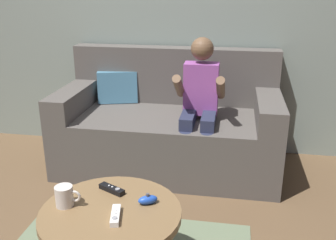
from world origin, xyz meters
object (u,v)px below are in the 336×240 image
Objects in this scene: nunchuk_blue at (148,200)px; person_seated_on_couch at (200,102)px; coffee_mug at (65,196)px; couch at (168,127)px; coffee_table at (111,218)px; game_remote_white_near_edge at (116,215)px; game_remote_black_far_corner at (112,189)px.

person_seated_on_couch is at bearing 83.31° from nunchuk_blue.
coffee_mug reaches higher than nunchuk_blue.
couch reaches higher than coffee_table.
couch is at bearing 88.91° from coffee_table.
person_seated_on_couch reaches higher than game_remote_white_near_edge.
couch is 1.61× the size of person_seated_on_couch.
nunchuk_blue reaches higher than game_remote_black_far_corner.
coffee_mug reaches higher than game_remote_white_near_edge.
game_remote_white_near_edge is 0.22m from game_remote_black_far_corner.
couch reaches higher than game_remote_black_far_corner.
coffee_table is at bearing 126.41° from game_remote_white_near_edge.
game_remote_black_far_corner is (-0.08, 0.21, 0.00)m from game_remote_white_near_edge.
game_remote_black_far_corner is (-0.04, 0.15, 0.05)m from coffee_table.
coffee_mug is at bearing 179.51° from coffee_table.
person_seated_on_couch is 10.16× the size of nunchuk_blue.
person_seated_on_couch reaches higher than couch.
game_remote_white_near_edge is 0.17m from nunchuk_blue.
nunchuk_blue is (0.15, 0.08, 0.06)m from coffee_table.
couch is 11.34× the size of game_remote_white_near_edge.
nunchuk_blue is (0.11, 0.13, 0.01)m from game_remote_white_near_edge.
coffee_table is 6.25× the size of nunchuk_blue.
game_remote_black_far_corner is 0.23m from coffee_mug.
person_seated_on_couch is 1.07m from game_remote_black_far_corner.
game_remote_black_far_corner is at bearing 42.50° from coffee_mug.
game_remote_white_near_edge is (0.01, -1.40, 0.13)m from couch.
game_remote_black_far_corner is at bearing 158.59° from nunchuk_blue.
game_remote_black_far_corner is at bearing -107.59° from person_seated_on_couch.
nunchuk_blue reaches higher than coffee_table.
coffee_table is at bearing -74.44° from game_remote_black_far_corner.
coffee_mug is at bearing -99.91° from couch.
game_remote_white_near_edge is 1.44× the size of nunchuk_blue.
person_seated_on_couch is (0.25, -0.19, 0.27)m from couch.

